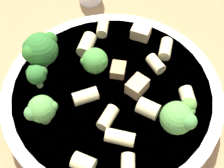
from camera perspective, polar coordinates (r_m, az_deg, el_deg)
ground_plane at (r=0.39m, az=-0.00°, el=-4.20°), size 2.00×2.00×0.00m
pasta_bowl at (r=0.37m, az=-0.00°, el=-2.38°), size 0.26×0.26×0.04m
broccoli_floret_0 at (r=0.37m, az=-13.10°, el=6.22°), size 0.04×0.05×0.05m
broccoli_floret_1 at (r=0.36m, az=-3.15°, el=4.22°), size 0.03×0.03×0.03m
broccoli_floret_2 at (r=0.33m, az=-12.80°, el=-4.61°), size 0.03×0.03×0.04m
broccoli_floret_3 at (r=0.36m, az=-13.63°, el=1.74°), size 0.02×0.02×0.03m
broccoli_floret_4 at (r=0.32m, az=12.51°, el=-5.49°), size 0.04×0.04×0.04m
rigatoni_0 at (r=0.39m, az=-4.66°, el=7.19°), size 0.03×0.03×0.02m
rigatoni_1 at (r=0.31m, az=-5.23°, el=-14.21°), size 0.03×0.02×0.02m
rigatoni_2 at (r=0.42m, az=-1.72°, el=10.32°), size 0.03×0.03×0.01m
rigatoni_3 at (r=0.40m, az=9.77°, el=6.38°), size 0.03×0.03×0.01m
rigatoni_4 at (r=0.38m, az=7.99°, el=3.66°), size 0.03×0.02×0.01m
rigatoni_5 at (r=0.34m, az=6.66°, el=-4.43°), size 0.03×0.02×0.02m
rigatoni_6 at (r=0.33m, az=-0.79°, el=-6.17°), size 0.02×0.03×0.01m
rigatoni_7 at (r=0.36m, az=13.63°, el=-2.31°), size 0.03×0.03×0.02m
rigatoni_8 at (r=0.32m, az=1.46°, el=-9.75°), size 0.03×0.03×0.01m
rigatoni_9 at (r=0.31m, az=2.95°, el=-14.63°), size 0.02×0.03×0.01m
rigatoni_10 at (r=0.35m, az=-4.89°, el=-2.25°), size 0.03×0.03×0.02m
chicken_chunk_0 at (r=0.35m, az=4.61°, el=-0.40°), size 0.02×0.02×0.02m
chicken_chunk_1 at (r=0.37m, az=1.14°, el=2.62°), size 0.02×0.03×0.01m
chicken_chunk_2 at (r=0.41m, az=5.29°, el=9.39°), size 0.03×0.02×0.02m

